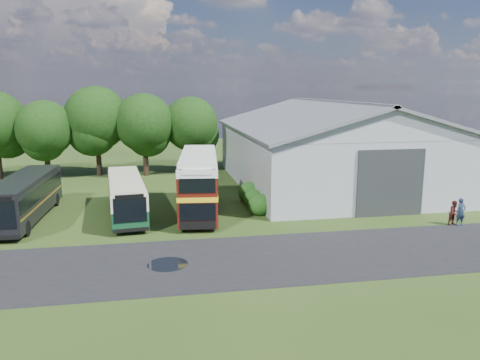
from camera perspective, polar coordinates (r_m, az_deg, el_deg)
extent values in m
plane|color=#1F3510|center=(28.85, -5.99, -7.88)|extent=(120.00, 120.00, 0.00)
cube|color=black|center=(26.43, 1.12, -9.63)|extent=(60.00, 8.00, 0.02)
cylinder|color=black|center=(25.97, -8.81, -10.16)|extent=(2.20, 2.20, 0.01)
cube|color=gray|center=(46.88, 10.96, 2.85)|extent=(18.00, 24.00, 5.50)
cube|color=#2D3033|center=(36.10, 17.86, -0.36)|extent=(5.20, 0.18, 5.00)
cylinder|color=black|center=(52.49, -22.39, 1.74)|extent=(0.56, 0.56, 3.06)
sphere|color=black|center=(52.06, -22.70, 5.80)|extent=(5.78, 5.78, 5.78)
cylinder|color=black|center=(52.90, -16.83, 2.47)|extent=(0.56, 0.56, 3.60)
sphere|color=black|center=(52.45, -17.10, 7.23)|extent=(6.80, 6.80, 6.80)
cylinder|color=black|center=(51.60, -11.42, 2.36)|extent=(0.56, 0.56, 3.31)
sphere|color=black|center=(51.14, -11.59, 6.85)|extent=(6.26, 6.26, 6.26)
cylinder|color=black|center=(52.53, -5.94, 2.60)|extent=(0.56, 0.56, 3.17)
sphere|color=black|center=(52.10, -6.02, 6.81)|extent=(5.98, 5.98, 5.98)
sphere|color=#194714|center=(35.32, 2.36, -4.23)|extent=(1.70, 1.70, 1.70)
sphere|color=#194714|center=(37.21, 1.69, -3.43)|extent=(1.60, 1.60, 1.60)
sphere|color=#194714|center=(39.10, 1.08, -2.70)|extent=(1.80, 1.80, 1.80)
cube|color=#103A1F|center=(35.67, -13.71, -1.78)|extent=(3.48, 10.63, 2.60)
cube|color=#4E110B|center=(35.38, -5.04, -0.17)|extent=(3.88, 10.88, 4.26)
cube|color=black|center=(36.88, -24.77, -1.86)|extent=(3.04, 11.42, 2.82)
imported|color=#1B283D|center=(35.64, 25.32, -3.59)|extent=(0.72, 0.48, 1.93)
imported|color=#461716|center=(35.69, 24.67, -3.68)|extent=(0.96, 0.82, 1.72)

